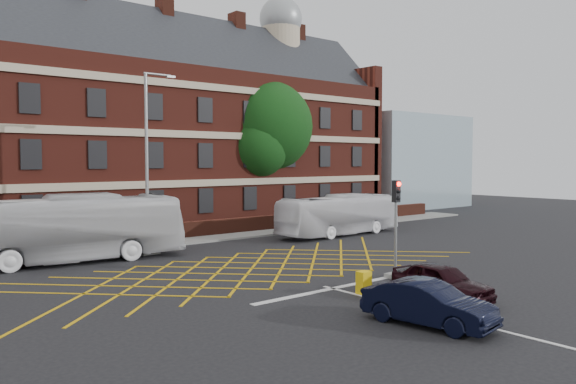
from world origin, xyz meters
TOP-DOWN VIEW (x-y plane):
  - ground at (0.00, 0.00)m, footprint 120.00×120.00m
  - victorian_building at (0.25, 22.00)m, footprint 51.00×12.17m
  - boundary_wall at (0.00, 13.00)m, footprint 56.00×0.50m
  - far_pavement at (0.00, 12.00)m, footprint 60.00×3.00m
  - glass_block at (34.00, 21.00)m, footprint 14.00×10.00m
  - box_junction_hatching at (0.00, 2.00)m, footprint 8.22×8.22m
  - stop_line at (0.00, -3.50)m, footprint 8.00×0.30m
  - centre_line at (0.00, -10.00)m, footprint 0.15×14.00m
  - bus_left at (-6.61, 9.25)m, footprint 12.55×4.29m
  - bus_right at (11.70, 7.84)m, footprint 10.06×2.63m
  - car_navy at (-1.21, -8.98)m, footprint 2.05×4.33m
  - car_maroon at (1.87, -7.32)m, footprint 1.84×4.07m
  - deciduous_tree at (12.77, 17.43)m, footprint 7.74×7.57m
  - traffic_light_near at (3.54, -3.78)m, footprint 0.70×0.70m
  - street_lamp at (-1.89, 8.99)m, footprint 2.25×1.00m
  - utility_cabinet at (0.27, -4.92)m, footprint 0.50×0.40m

SIDE VIEW (x-z plane):
  - ground at x=0.00m, z-range 0.00..0.00m
  - box_junction_hatching at x=0.00m, z-range 0.00..0.02m
  - stop_line at x=0.00m, z-range 0.00..0.02m
  - centre_line at x=0.00m, z-range 0.00..0.02m
  - far_pavement at x=0.00m, z-range 0.00..0.12m
  - utility_cabinet at x=0.27m, z-range 0.00..0.89m
  - boundary_wall at x=0.00m, z-range 0.00..1.10m
  - car_maroon at x=1.87m, z-range 0.00..1.36m
  - car_navy at x=-1.21m, z-range 0.00..1.37m
  - bus_right at x=11.70m, z-range 0.00..2.78m
  - bus_left at x=-6.61m, z-range 0.00..3.43m
  - traffic_light_near at x=3.54m, z-range -0.37..3.90m
  - street_lamp at x=-1.89m, z-range -1.46..8.44m
  - glass_block at x=34.00m, z-range 0.00..10.00m
  - deciduous_tree at x=12.77m, z-range 1.54..13.28m
  - victorian_building at x=0.25m, z-range -2.36..18.04m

